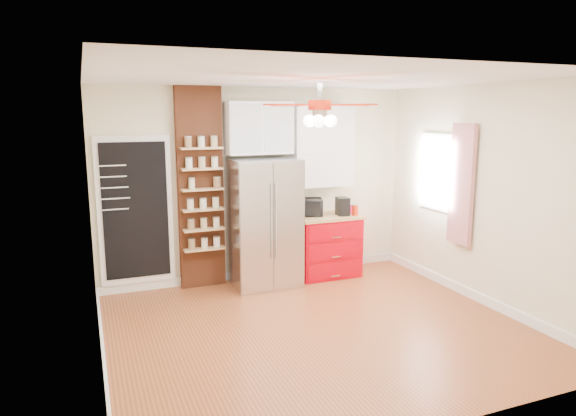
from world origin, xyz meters
name	(u,v)px	position (x,y,z in m)	size (l,w,h in m)	color
floor	(317,328)	(0.00, 0.00, 0.00)	(4.50, 4.50, 0.00)	#9B5027
ceiling	(320,78)	(0.00, 0.00, 2.70)	(4.50, 4.50, 0.00)	white
wall_back	(259,185)	(0.00, 2.00, 1.35)	(4.50, 0.02, 2.70)	beige
wall_front	(439,257)	(0.00, -2.00, 1.35)	(4.50, 0.02, 2.70)	beige
wall_left	(93,226)	(-2.25, 0.00, 1.35)	(0.02, 4.00, 2.70)	beige
wall_right	(485,196)	(2.25, 0.00, 1.35)	(0.02, 4.00, 2.70)	beige
chalkboard	(136,211)	(-1.70, 1.96, 1.10)	(0.95, 0.05, 1.95)	white
brick_pillar	(200,189)	(-0.85, 1.92, 1.35)	(0.60, 0.16, 2.70)	brown
fridge	(264,223)	(-0.05, 1.63, 0.88)	(0.90, 0.70, 1.75)	silver
upper_glass_cabinet	(258,128)	(-0.05, 1.82, 2.15)	(0.90, 0.35, 0.70)	white
red_cabinet	(326,245)	(0.92, 1.68, 0.45)	(0.94, 0.64, 0.90)	#B5000D
upper_shelf_unit	(322,146)	(0.92, 1.85, 1.88)	(0.90, 0.30, 1.15)	white
window	(438,172)	(2.23, 0.90, 1.55)	(0.04, 0.75, 1.05)	white
curtain	(462,185)	(2.18, 0.35, 1.45)	(0.06, 0.40, 1.55)	red
ceiling_fan	(320,106)	(0.00, 0.00, 2.42)	(1.40, 1.40, 0.44)	silver
toaster_oven	(307,207)	(0.64, 1.76, 1.02)	(0.44, 0.30, 0.24)	black
coffee_maker	(343,206)	(1.13, 1.59, 1.03)	(0.16, 0.21, 0.26)	black
canister_left	(355,210)	(1.29, 1.50, 0.98)	(0.09, 0.09, 0.15)	red
canister_right	(349,209)	(1.29, 1.68, 0.96)	(0.09, 0.09, 0.13)	red
pantry_jar_oats	(192,184)	(-0.99, 1.78, 1.44)	(0.08, 0.08, 0.14)	beige
pantry_jar_beans	(217,183)	(-0.66, 1.77, 1.44)	(0.10, 0.10, 0.13)	#8D6847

